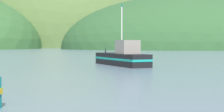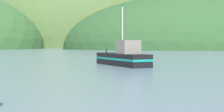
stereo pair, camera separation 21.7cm
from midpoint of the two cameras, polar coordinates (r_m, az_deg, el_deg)
hill_mid_right at (r=156.57m, az=10.44°, el=1.23°), size 104.82×83.85×47.80m
hill_far_right at (r=222.21m, az=-8.72°, el=1.50°), size 116.50×93.20×105.49m
fishing_boat_black at (r=36.76m, az=1.61°, el=-0.24°), size 6.85×9.24×6.76m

